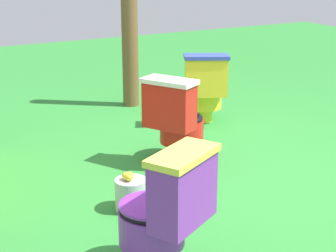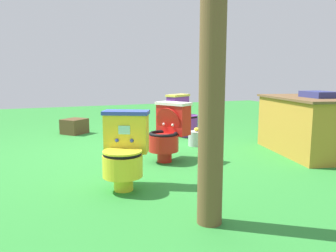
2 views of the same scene
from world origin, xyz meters
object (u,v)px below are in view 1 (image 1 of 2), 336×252
(toilet_red, at_px, (176,118))
(wooden_post, at_px, (130,33))
(toilet_purple, at_px, (165,210))
(lemon_bucket, at_px, (131,194))
(toilet_yellow, at_px, (205,88))

(toilet_red, relative_size, wooden_post, 0.44)
(toilet_purple, height_order, wooden_post, wooden_post)
(toilet_red, height_order, lemon_bucket, toilet_red)
(toilet_red, relative_size, toilet_yellow, 1.00)
(toilet_purple, relative_size, lemon_bucket, 2.63)
(toilet_purple, bearing_deg, wooden_post, 39.30)
(toilet_purple, bearing_deg, toilet_red, 29.63)
(toilet_purple, bearing_deg, lemon_bucket, 50.23)
(toilet_red, height_order, wooden_post, wooden_post)
(lemon_bucket, bearing_deg, wooden_post, -25.13)
(toilet_purple, xyz_separation_m, toilet_yellow, (2.17, -1.63, 0.00))
(toilet_yellow, distance_m, lemon_bucket, 2.06)
(toilet_yellow, relative_size, lemon_bucket, 2.63)
(wooden_post, bearing_deg, lemon_bucket, 154.87)
(wooden_post, xyz_separation_m, lemon_bucket, (-2.38, 1.12, -0.71))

